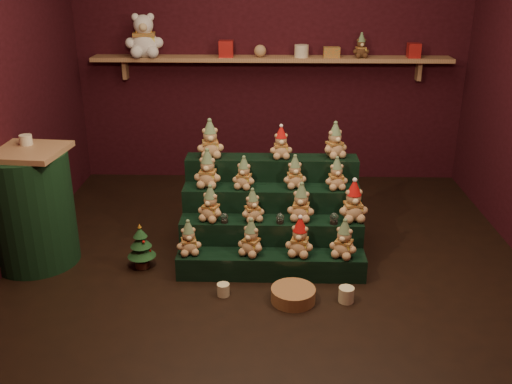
{
  "coord_description": "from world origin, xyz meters",
  "views": [
    {
      "loc": [
        -0.0,
        -3.94,
        2.17
      ],
      "look_at": [
        -0.11,
        0.25,
        0.5
      ],
      "focal_mm": 40.0,
      "sensor_mm": 36.0,
      "label": 1
    }
  ],
  "objects_px": {
    "snow_globe_a": "(224,218)",
    "snow_globe_c": "(334,218)",
    "snow_globe_b": "(280,218)",
    "riser_tier_front": "(271,265)",
    "side_table": "(30,207)",
    "mug_right": "(346,295)",
    "wicker_basket": "(293,295)",
    "white_bear": "(144,30)",
    "brown_bear": "(361,46)",
    "mug_left": "(223,290)",
    "mini_christmas_tree": "(141,246)"
  },
  "relations": [
    {
      "from": "snow_globe_a",
      "to": "snow_globe_c",
      "type": "relative_size",
      "value": 0.88
    },
    {
      "from": "snow_globe_a",
      "to": "snow_globe_b",
      "type": "height_order",
      "value": "snow_globe_b"
    },
    {
      "from": "riser_tier_front",
      "to": "side_table",
      "type": "height_order",
      "value": "side_table"
    },
    {
      "from": "side_table",
      "to": "mug_right",
      "type": "relative_size",
      "value": 8.56
    },
    {
      "from": "mug_right",
      "to": "wicker_basket",
      "type": "bearing_deg",
      "value": -179.66
    },
    {
      "from": "riser_tier_front",
      "to": "wicker_basket",
      "type": "bearing_deg",
      "value": -65.82
    },
    {
      "from": "wicker_basket",
      "to": "white_bear",
      "type": "relative_size",
      "value": 0.59
    },
    {
      "from": "side_table",
      "to": "brown_bear",
      "type": "bearing_deg",
      "value": 39.6
    },
    {
      "from": "riser_tier_front",
      "to": "mug_left",
      "type": "height_order",
      "value": "riser_tier_front"
    },
    {
      "from": "snow_globe_c",
      "to": "wicker_basket",
      "type": "height_order",
      "value": "snow_globe_c"
    },
    {
      "from": "mug_right",
      "to": "brown_bear",
      "type": "xyz_separation_m",
      "value": [
        0.35,
        2.36,
        1.38
      ]
    },
    {
      "from": "mug_right",
      "to": "wicker_basket",
      "type": "height_order",
      "value": "mug_right"
    },
    {
      "from": "mug_right",
      "to": "side_table",
      "type": "bearing_deg",
      "value": 167.34
    },
    {
      "from": "snow_globe_c",
      "to": "mini_christmas_tree",
      "type": "bearing_deg",
      "value": -177.76
    },
    {
      "from": "mug_left",
      "to": "white_bear",
      "type": "xyz_separation_m",
      "value": [
        -0.94,
        2.31,
        1.54
      ]
    },
    {
      "from": "mug_right",
      "to": "white_bear",
      "type": "bearing_deg",
      "value": 127.21
    },
    {
      "from": "snow_globe_a",
      "to": "white_bear",
      "type": "bearing_deg",
      "value": 116.26
    },
    {
      "from": "snow_globe_b",
      "to": "wicker_basket",
      "type": "height_order",
      "value": "snow_globe_b"
    },
    {
      "from": "mug_left",
      "to": "mug_right",
      "type": "relative_size",
      "value": 0.82
    },
    {
      "from": "riser_tier_front",
      "to": "wicker_basket",
      "type": "relative_size",
      "value": 4.52
    },
    {
      "from": "side_table",
      "to": "snow_globe_a",
      "type": "bearing_deg",
      "value": 4.52
    },
    {
      "from": "white_bear",
      "to": "snow_globe_c",
      "type": "bearing_deg",
      "value": -55.31
    },
    {
      "from": "snow_globe_b",
      "to": "side_table",
      "type": "height_order",
      "value": "side_table"
    },
    {
      "from": "mug_left",
      "to": "white_bear",
      "type": "relative_size",
      "value": 0.17
    },
    {
      "from": "mug_right",
      "to": "mini_christmas_tree",
      "type": "bearing_deg",
      "value": 163.56
    },
    {
      "from": "wicker_basket",
      "to": "brown_bear",
      "type": "distance_m",
      "value": 2.83
    },
    {
      "from": "snow_globe_c",
      "to": "wicker_basket",
      "type": "relative_size",
      "value": 0.28
    },
    {
      "from": "snow_globe_b",
      "to": "white_bear",
      "type": "xyz_separation_m",
      "value": [
        -1.34,
        1.86,
        1.18
      ]
    },
    {
      "from": "mini_christmas_tree",
      "to": "side_table",
      "type": "bearing_deg",
      "value": 174.38
    },
    {
      "from": "riser_tier_front",
      "to": "white_bear",
      "type": "xyz_separation_m",
      "value": [
        -1.27,
        2.02,
        1.49
      ]
    },
    {
      "from": "snow_globe_b",
      "to": "mug_left",
      "type": "xyz_separation_m",
      "value": [
        -0.4,
        -0.45,
        -0.36
      ]
    },
    {
      "from": "riser_tier_front",
      "to": "snow_globe_c",
      "type": "xyz_separation_m",
      "value": [
        0.47,
        0.16,
        0.31
      ]
    },
    {
      "from": "snow_globe_b",
      "to": "white_bear",
      "type": "height_order",
      "value": "white_bear"
    },
    {
      "from": "snow_globe_b",
      "to": "snow_globe_c",
      "type": "distance_m",
      "value": 0.41
    },
    {
      "from": "mug_left",
      "to": "brown_bear",
      "type": "height_order",
      "value": "brown_bear"
    },
    {
      "from": "mini_christmas_tree",
      "to": "wicker_basket",
      "type": "bearing_deg",
      "value": -21.37
    },
    {
      "from": "side_table",
      "to": "white_bear",
      "type": "relative_size",
      "value": 1.76
    },
    {
      "from": "snow_globe_a",
      "to": "snow_globe_c",
      "type": "bearing_deg",
      "value": 0.0
    },
    {
      "from": "wicker_basket",
      "to": "mini_christmas_tree",
      "type": "bearing_deg",
      "value": 158.63
    },
    {
      "from": "wicker_basket",
      "to": "white_bear",
      "type": "distance_m",
      "value": 3.16
    },
    {
      "from": "mini_christmas_tree",
      "to": "snow_globe_a",
      "type": "bearing_deg",
      "value": 5.13
    },
    {
      "from": "riser_tier_front",
      "to": "snow_globe_b",
      "type": "height_order",
      "value": "snow_globe_b"
    },
    {
      "from": "snow_globe_a",
      "to": "snow_globe_b",
      "type": "distance_m",
      "value": 0.42
    },
    {
      "from": "mini_christmas_tree",
      "to": "mug_left",
      "type": "height_order",
      "value": "mini_christmas_tree"
    },
    {
      "from": "snow_globe_b",
      "to": "side_table",
      "type": "xyz_separation_m",
      "value": [
        -1.9,
        0.03,
        0.06
      ]
    },
    {
      "from": "mini_christmas_tree",
      "to": "mug_left",
      "type": "relative_size",
      "value": 4.16
    },
    {
      "from": "snow_globe_b",
      "to": "mug_right",
      "type": "bearing_deg",
      "value": -47.82
    },
    {
      "from": "snow_globe_a",
      "to": "white_bear",
      "type": "height_order",
      "value": "white_bear"
    },
    {
      "from": "mug_left",
      "to": "brown_bear",
      "type": "bearing_deg",
      "value": 62.33
    },
    {
      "from": "snow_globe_c",
      "to": "white_bear",
      "type": "xyz_separation_m",
      "value": [
        -1.74,
        1.86,
        1.18
      ]
    }
  ]
}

